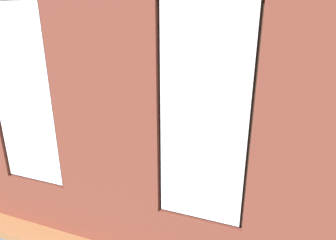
# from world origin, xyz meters

# --- Properties ---
(ground_plane) EXTENTS (6.91, 5.68, 0.10)m
(ground_plane) POSITION_xyz_m (0.00, 0.00, -0.05)
(ground_plane) COLOR #99663D
(brick_wall_with_windows) EXTENTS (6.31, 0.30, 3.58)m
(brick_wall_with_windows) POSITION_xyz_m (0.00, 2.46, 1.77)
(brick_wall_with_windows) COLOR brown
(brick_wall_with_windows) RESTS_ON ground_plane
(white_wall_right) EXTENTS (0.10, 4.68, 3.58)m
(white_wall_right) POSITION_xyz_m (3.10, 0.20, 1.79)
(white_wall_right) COLOR silver
(white_wall_right) RESTS_ON ground_plane
(couch_by_window) EXTENTS (1.87, 0.87, 0.80)m
(couch_by_window) POSITION_xyz_m (-0.04, 1.81, 0.33)
(couch_by_window) COLOR black
(couch_by_window) RESTS_ON ground_plane
(couch_left) EXTENTS (0.98, 1.89, 0.80)m
(couch_left) POSITION_xyz_m (-2.45, 0.20, 0.33)
(couch_left) COLOR black
(couch_left) RESTS_ON ground_plane
(coffee_table) EXTENTS (1.52, 0.87, 0.41)m
(coffee_table) POSITION_xyz_m (0.18, -0.11, 0.37)
(coffee_table) COLOR tan
(coffee_table) RESTS_ON ground_plane
(cup_ceramic) EXTENTS (0.07, 0.07, 0.09)m
(cup_ceramic) POSITION_xyz_m (0.37, -0.22, 0.46)
(cup_ceramic) COLOR #33567F
(cup_ceramic) RESTS_ON coffee_table
(remote_silver) EXTENTS (0.10, 0.18, 0.02)m
(remote_silver) POSITION_xyz_m (0.07, 0.02, 0.42)
(remote_silver) COLOR #B2B2B7
(remote_silver) RESTS_ON coffee_table
(remote_gray) EXTENTS (0.17, 0.13, 0.02)m
(remote_gray) POSITION_xyz_m (-0.24, -0.26, 0.42)
(remote_gray) COLOR #59595B
(remote_gray) RESTS_ON coffee_table
(remote_black) EXTENTS (0.18, 0.08, 0.02)m
(remote_black) POSITION_xyz_m (0.18, -0.11, 0.42)
(remote_black) COLOR black
(remote_black) RESTS_ON coffee_table
(media_console) EXTENTS (1.11, 0.42, 0.52)m
(media_console) POSITION_xyz_m (2.80, 0.49, 0.26)
(media_console) COLOR black
(media_console) RESTS_ON ground_plane
(tv_flatscreen) EXTENTS (1.16, 0.20, 0.77)m
(tv_flatscreen) POSITION_xyz_m (2.80, 0.49, 0.90)
(tv_flatscreen) COLOR black
(tv_flatscreen) RESTS_ON media_console
(potted_plant_between_couches) EXTENTS (1.10, 1.01, 1.27)m
(potted_plant_between_couches) POSITION_xyz_m (-1.42, 1.77, 0.65)
(potted_plant_between_couches) COLOR brown
(potted_plant_between_couches) RESTS_ON ground_plane
(potted_plant_beside_window_right) EXTENTS (0.88, 0.88, 1.27)m
(potted_plant_beside_window_right) POSITION_xyz_m (1.30, 1.91, 0.82)
(potted_plant_beside_window_right) COLOR gray
(potted_plant_beside_window_right) RESTS_ON ground_plane
(potted_plant_corner_near_left) EXTENTS (0.76, 0.75, 1.20)m
(potted_plant_corner_near_left) POSITION_xyz_m (-2.60, -1.83, 0.57)
(potted_plant_corner_near_left) COLOR gray
(potted_plant_corner_near_left) RESTS_ON ground_plane
(potted_plant_by_left_couch) EXTENTS (0.25, 0.25, 0.43)m
(potted_plant_by_left_couch) POSITION_xyz_m (-2.05, -1.17, 0.27)
(potted_plant_by_left_couch) COLOR beige
(potted_plant_by_left_couch) RESTS_ON ground_plane
(potted_plant_near_tv) EXTENTS (0.55, 0.55, 0.80)m
(potted_plant_near_tv) POSITION_xyz_m (2.25, 1.50, 0.53)
(potted_plant_near_tv) COLOR beige
(potted_plant_near_tv) RESTS_ON ground_plane
(potted_plant_foreground_right) EXTENTS (0.82, 0.84, 1.05)m
(potted_plant_foreground_right) POSITION_xyz_m (2.49, -1.79, 0.63)
(potted_plant_foreground_right) COLOR beige
(potted_plant_foreground_right) RESTS_ON ground_plane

